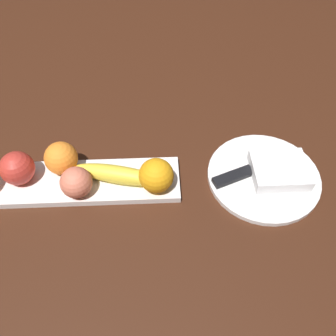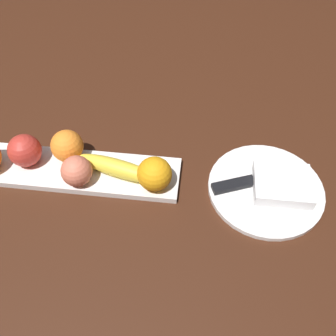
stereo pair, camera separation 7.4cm
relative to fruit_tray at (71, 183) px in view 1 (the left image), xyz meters
name	(u,v)px [view 1 (the left image)]	position (x,y,z in m)	size (l,w,h in m)	color
ground_plane	(60,171)	(-0.03, 0.04, -0.01)	(2.40, 2.40, 0.00)	#3A1C0F
fruit_tray	(71,183)	(0.00, 0.00, 0.00)	(0.46, 0.11, 0.02)	white
apple	(17,168)	(-0.10, 0.01, 0.04)	(0.07, 0.07, 0.07)	red
banana	(119,175)	(0.10, 0.00, 0.03)	(0.19, 0.04, 0.04)	yellow
orange_near_apple	(61,158)	(-0.02, 0.03, 0.04)	(0.07, 0.07, 0.07)	orange
orange_near_banana	(156,176)	(0.18, -0.02, 0.04)	(0.07, 0.07, 0.07)	orange
peach	(76,182)	(0.02, -0.03, 0.04)	(0.06, 0.06, 0.06)	#DB7054
dinner_plate	(263,177)	(0.41, 0.00, 0.00)	(0.24, 0.24, 0.01)	white
folded_napkin	(279,170)	(0.44, 0.00, 0.02)	(0.12, 0.10, 0.03)	white
knife	(239,175)	(0.36, 0.00, 0.01)	(0.18, 0.09, 0.01)	silver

